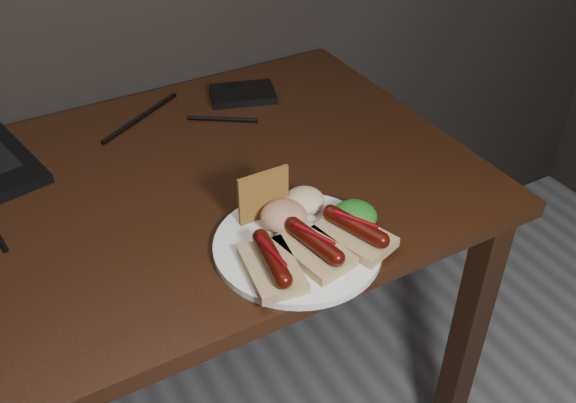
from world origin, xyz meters
The scene contains 11 objects.
desk centered at (0.00, 1.38, 0.66)m, with size 1.40×0.70×0.75m.
hard_drive centered at (0.42, 1.60, 0.76)m, with size 0.13×0.09×0.02m, color black.
desk_cables centered at (-0.03, 1.51, 0.75)m, with size 0.91×0.34×0.01m.
plate centered at (0.28, 1.13, 0.76)m, with size 0.26×0.26×0.01m, color white.
bread_sausage_left centered at (0.22, 1.10, 0.78)m, with size 0.09×0.12×0.04m.
bread_sausage_center centered at (0.29, 1.10, 0.78)m, with size 0.09×0.13×0.04m.
bread_sausage_right centered at (0.36, 1.10, 0.78)m, with size 0.10×0.13×0.04m.
crispbread centered at (0.27, 1.21, 0.80)m, with size 0.09×0.01×0.09m, color #AC732F.
salad_greens centered at (0.38, 1.13, 0.78)m, with size 0.07×0.07×0.04m, color #125C19.
salsa_mound centered at (0.28, 1.18, 0.78)m, with size 0.07×0.07×0.04m, color maroon.
coleslaw_mound centered at (0.33, 1.20, 0.78)m, with size 0.06×0.06×0.04m, color beige.
Camera 1 is at (-0.09, 0.51, 1.40)m, focal length 40.00 mm.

